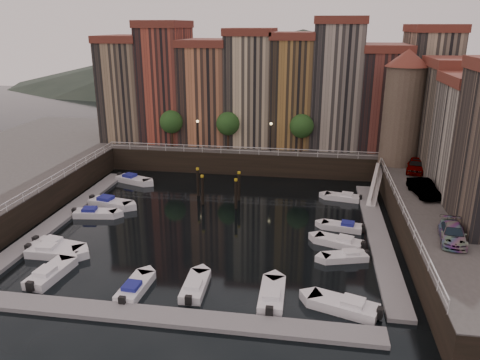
% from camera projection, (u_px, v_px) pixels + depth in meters
% --- Properties ---
extents(ground, '(200.00, 200.00, 0.00)m').
position_uv_depth(ground, '(216.00, 222.00, 48.44)').
color(ground, black).
rests_on(ground, ground).
extents(quay_far, '(80.00, 20.00, 3.00)m').
position_uv_depth(quay_far, '(250.00, 147.00, 72.32)').
color(quay_far, black).
rests_on(quay_far, ground).
extents(dock_left, '(2.00, 28.00, 0.35)m').
position_uv_depth(dock_left, '(65.00, 215.00, 49.86)').
color(dock_left, gray).
rests_on(dock_left, ground).
extents(dock_right, '(2.00, 28.00, 0.35)m').
position_uv_depth(dock_right, '(378.00, 235.00, 45.03)').
color(dock_right, gray).
rests_on(dock_right, ground).
extents(dock_near, '(30.00, 2.00, 0.35)m').
position_uv_depth(dock_near, '(165.00, 317.00, 32.46)').
color(dock_near, gray).
rests_on(dock_near, ground).
extents(mountains, '(145.00, 100.00, 18.00)m').
position_uv_depth(mountains, '(292.00, 62.00, 148.72)').
color(mountains, '#2D382D').
rests_on(mountains, ground).
extents(far_terrace, '(48.70, 10.30, 17.50)m').
position_uv_depth(far_terrace, '(271.00, 87.00, 66.49)').
color(far_terrace, '#937C5D').
rests_on(far_terrace, quay_far).
extents(corner_tower, '(5.20, 5.20, 13.80)m').
position_uv_depth(corner_tower, '(403.00, 106.00, 55.81)').
color(corner_tower, '#6B5B4C').
rests_on(corner_tower, quay_right).
extents(promenade_trees, '(21.20, 3.20, 5.20)m').
position_uv_depth(promenade_trees, '(233.00, 124.00, 63.60)').
color(promenade_trees, black).
rests_on(promenade_trees, quay_far).
extents(street_lamps, '(10.36, 0.36, 4.18)m').
position_uv_depth(street_lamps, '(234.00, 131.00, 62.83)').
color(street_lamps, black).
rests_on(street_lamps, quay_far).
extents(railings, '(36.08, 34.04, 0.52)m').
position_uv_depth(railings, '(224.00, 173.00, 51.82)').
color(railings, white).
rests_on(railings, ground).
extents(gangway, '(2.78, 8.32, 3.73)m').
position_uv_depth(gangway, '(376.00, 182.00, 54.65)').
color(gangway, white).
rests_on(gangway, ground).
extents(mooring_pilings, '(5.48, 3.64, 3.78)m').
position_uv_depth(mooring_pilings, '(219.00, 188.00, 53.40)').
color(mooring_pilings, black).
rests_on(mooring_pilings, ground).
extents(boat_left_0, '(5.05, 1.87, 1.16)m').
position_uv_depth(boat_left_0, '(53.00, 252.00, 41.23)').
color(boat_left_0, white).
rests_on(boat_left_0, ground).
extents(boat_left_1, '(5.25, 2.76, 1.18)m').
position_uv_depth(boat_left_1, '(57.00, 246.00, 42.29)').
color(boat_left_1, white).
rests_on(boat_left_1, ground).
extents(boat_left_2, '(4.74, 2.23, 1.07)m').
position_uv_depth(boat_left_2, '(94.00, 213.00, 49.76)').
color(boat_left_2, white).
rests_on(boat_left_2, ground).
extents(boat_left_3, '(5.31, 2.86, 1.19)m').
position_uv_depth(boat_left_3, '(110.00, 203.00, 52.54)').
color(boat_left_3, white).
rests_on(boat_left_3, ground).
extents(boat_left_4, '(5.06, 3.28, 1.14)m').
position_uv_depth(boat_left_4, '(133.00, 180.00, 60.48)').
color(boat_left_4, white).
rests_on(boat_left_4, ground).
extents(boat_right_0, '(5.28, 3.35, 1.19)m').
position_uv_depth(boat_right_0, '(345.00, 306.00, 33.31)').
color(boat_right_0, white).
rests_on(boat_right_0, ground).
extents(boat_right_1, '(4.22, 2.53, 0.95)m').
position_uv_depth(boat_right_1, '(346.00, 257.00, 40.56)').
color(boat_right_1, white).
rests_on(boat_right_1, ground).
extents(boat_right_2, '(4.67, 3.01, 1.05)m').
position_uv_depth(boat_right_2, '(340.00, 242.00, 43.20)').
color(boat_right_2, white).
rests_on(boat_right_2, ground).
extents(boat_right_3, '(4.28, 2.21, 0.96)m').
position_uv_depth(boat_right_3, '(343.00, 227.00, 46.57)').
color(boat_right_3, white).
rests_on(boat_right_3, ground).
extents(boat_right_4, '(4.31, 2.23, 0.97)m').
position_uv_depth(boat_right_4, '(343.00, 197.00, 54.48)').
color(boat_right_4, white).
rests_on(boat_right_4, ground).
extents(boat_near_0, '(2.33, 5.14, 1.16)m').
position_uv_depth(boat_near_0, '(50.00, 273.00, 37.68)').
color(boat_near_0, white).
rests_on(boat_near_0, ground).
extents(boat_near_1, '(1.89, 4.59, 1.04)m').
position_uv_depth(boat_near_1, '(135.00, 288.00, 35.71)').
color(boat_near_1, white).
rests_on(boat_near_1, ground).
extents(boat_near_2, '(1.79, 4.61, 1.05)m').
position_uv_depth(boat_near_2, '(195.00, 287.00, 35.85)').
color(boat_near_2, white).
rests_on(boat_near_2, ground).
extents(boat_near_3, '(1.87, 4.99, 1.14)m').
position_uv_depth(boat_near_3, '(272.00, 296.00, 34.59)').
color(boat_near_3, white).
rests_on(boat_near_3, ground).
extents(car_a, '(2.95, 5.02, 1.60)m').
position_uv_depth(car_a, '(416.00, 166.00, 54.37)').
color(car_a, gray).
rests_on(car_a, quay_right).
extents(car_b, '(2.58, 5.05, 1.59)m').
position_uv_depth(car_b, '(423.00, 189.00, 46.89)').
color(car_b, gray).
rests_on(car_b, quay_right).
extents(car_c, '(2.50, 4.83, 1.34)m').
position_uv_depth(car_c, '(452.00, 235.00, 36.97)').
color(car_c, gray).
rests_on(car_c, quay_right).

